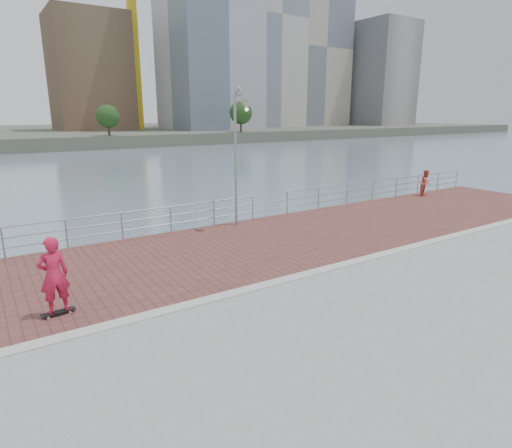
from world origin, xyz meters
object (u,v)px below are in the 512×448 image
street_lamp (240,135)px  skateboarder (54,275)px  bystander (426,183)px  guardrail (193,213)px

street_lamp → skateboarder: street_lamp is taller
street_lamp → skateboarder: 9.99m
bystander → street_lamp: bearing=165.9°
bystander → skateboarder: bearing=178.4°
street_lamp → skateboarder: bearing=-149.9°
street_lamp → bystander: 13.49m
guardrail → skateboarder: (-6.37, -5.71, 0.39)m
guardrail → skateboarder: size_ratio=20.07×
skateboarder → bystander: bearing=-172.2°
skateboarder → bystander: (21.36, 4.87, -0.27)m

